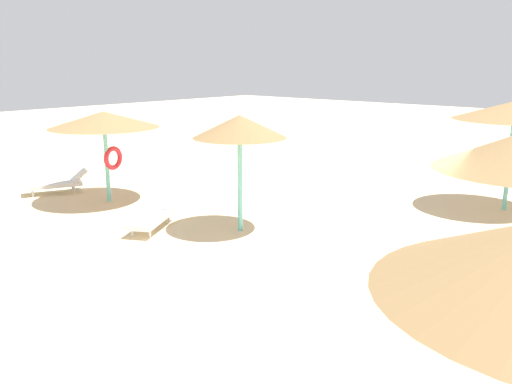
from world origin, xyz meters
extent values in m
plane|color=beige|center=(0.00, 0.00, 0.00)|extent=(80.00, 80.00, 0.00)
cylinder|color=#6BC6BC|center=(0.48, 3.93, 1.18)|extent=(0.12, 0.12, 2.36)
cone|color=olive|center=(0.48, 3.93, 2.53)|extent=(2.21, 2.21, 0.53)
cylinder|color=#6BC6BC|center=(-0.04, 8.72, 1.13)|extent=(0.12, 0.12, 2.26)
cone|color=olive|center=(-0.04, 8.72, 2.39)|extent=(3.11, 3.11, 0.46)
torus|color=red|center=(0.18, 8.72, 1.25)|extent=(0.71, 0.29, 0.70)
cylinder|color=#6BC6BC|center=(6.68, -0.27, 1.29)|extent=(0.12, 0.12, 2.59)
cube|color=white|center=(-0.91, 5.61, 0.28)|extent=(1.79, 1.39, 0.12)
cube|color=white|center=(-0.22, 6.00, 0.55)|extent=(0.68, 0.77, 0.46)
cylinder|color=silver|center=(-0.50, 6.09, 0.11)|extent=(0.06, 0.06, 0.22)
cylinder|color=silver|center=(-0.28, 5.71, 0.11)|extent=(0.06, 0.06, 0.22)
cylinder|color=silver|center=(-1.55, 5.50, 0.11)|extent=(0.06, 0.06, 0.22)
cylinder|color=silver|center=(-1.33, 5.12, 0.11)|extent=(0.06, 0.06, 0.22)
cube|color=white|center=(-0.66, 10.84, 0.28)|extent=(1.82, 1.25, 0.12)
cube|color=white|center=(0.08, 10.53, 0.51)|extent=(0.69, 0.78, 0.41)
cylinder|color=silver|center=(-0.02, 10.81, 0.11)|extent=(0.06, 0.06, 0.22)
cylinder|color=silver|center=(-0.19, 10.41, 0.11)|extent=(0.06, 0.06, 0.22)
cylinder|color=silver|center=(-1.13, 11.28, 0.11)|extent=(0.06, 0.06, 0.22)
cylinder|color=silver|center=(-1.30, 10.87, 0.11)|extent=(0.06, 0.06, 0.22)
cube|color=white|center=(-1.14, -2.04, 0.28)|extent=(1.14, 1.81, 0.12)
cylinder|color=silver|center=(-1.11, -2.68, 0.11)|extent=(0.06, 0.06, 0.22)
cylinder|color=silver|center=(-1.53, -2.54, 0.11)|extent=(0.06, 0.06, 0.22)
cylinder|color=silver|center=(-0.74, -1.54, 0.11)|extent=(0.06, 0.06, 0.22)
cylinder|color=silver|center=(-1.16, -1.40, 0.11)|extent=(0.06, 0.06, 0.22)
camera|label=1|loc=(-8.48, -4.50, 3.99)|focal=37.23mm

